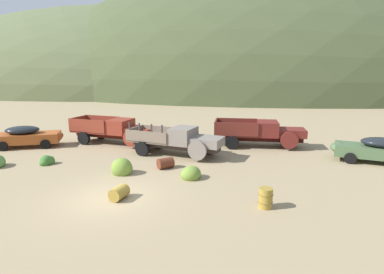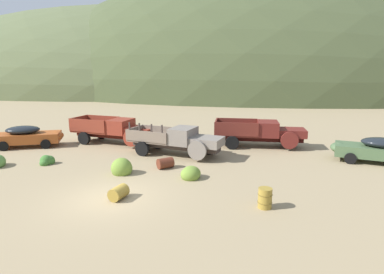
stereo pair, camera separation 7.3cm
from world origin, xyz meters
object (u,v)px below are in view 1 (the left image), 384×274
truck_rust_red (119,130)px  oil_drum_by_truck (266,198)px  oil_drum_tipped (166,163)px  car_weathered_green (374,149)px  car_oxide_orange (29,136)px  truck_primer_gray (181,141)px  oil_drum_foreground (119,193)px  truck_oxblood (264,133)px

truck_rust_red → oil_drum_by_truck: bearing=-33.5°
oil_drum_tipped → car_weathered_green: bearing=9.9°
car_oxide_orange → car_weathered_green: (23.16, -2.05, 0.00)m
car_oxide_orange → oil_drum_by_truck: (15.64, -9.13, -0.39)m
truck_primer_gray → oil_drum_by_truck: size_ratio=7.76×
oil_drum_foreground → truck_primer_gray: bearing=75.1°
car_oxide_orange → truck_rust_red: (6.20, 1.50, 0.22)m
car_weathered_green → oil_drum_tipped: car_weathered_green is taller
truck_primer_gray → oil_drum_tipped: bearing=-83.5°
truck_oxblood → oil_drum_foreground: truck_oxblood is taller
truck_oxblood → oil_drum_foreground: size_ratio=6.61×
car_oxide_orange → oil_drum_by_truck: car_oxide_orange is taller
car_weathered_green → oil_drum_foreground: bearing=44.9°
truck_oxblood → truck_rust_red: bearing=-176.9°
truck_oxblood → oil_drum_by_truck: (-1.42, -10.54, -0.61)m
oil_drum_by_truck → oil_drum_tipped: size_ratio=0.79×
truck_oxblood → oil_drum_tipped: truck_oxblood is taller
truck_primer_gray → truck_oxblood: bearing=45.4°
truck_rust_red → oil_drum_tipped: size_ratio=6.37×
car_weathered_green → oil_drum_tipped: 12.67m
truck_rust_red → car_weathered_green: size_ratio=1.32×
oil_drum_by_truck → truck_oxblood: bearing=82.3°
truck_rust_red → oil_drum_by_truck: truck_rust_red is taller
oil_drum_tipped → oil_drum_foreground: size_ratio=1.08×
truck_rust_red → truck_oxblood: 10.86m
truck_primer_gray → car_weathered_green: size_ratio=1.27×
truck_primer_gray → truck_oxblood: 6.45m
car_oxide_orange → oil_drum_foreground: 12.81m
car_oxide_orange → car_weathered_green: same height
truck_oxblood → oil_drum_tipped: size_ratio=6.11×
truck_primer_gray → truck_rust_red: bearing=168.6°
truck_rust_red → oil_drum_by_truck: (9.44, -10.62, -0.61)m
truck_rust_red → oil_drum_tipped: truck_rust_red is taller
car_oxide_orange → oil_drum_foreground: (9.36, -8.74, -0.52)m
car_oxide_orange → oil_drum_tipped: (10.69, -4.22, -0.51)m
car_oxide_orange → truck_primer_gray: size_ratio=0.75×
car_oxide_orange → oil_drum_by_truck: bearing=-47.8°
oil_drum_by_truck → oil_drum_foreground: 6.30m
truck_rust_red → truck_primer_gray: truck_primer_gray is taller
truck_oxblood → oil_drum_foreground: (-7.70, -10.15, -0.74)m
truck_primer_gray → oil_drum_tipped: truck_primer_gray is taller
truck_rust_red → truck_primer_gray: size_ratio=1.03×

